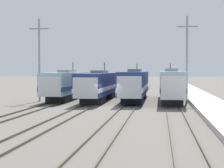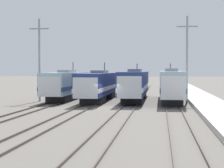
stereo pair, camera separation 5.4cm
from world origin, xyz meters
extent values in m
plane|color=#666059|center=(0.00, 0.00, 0.00)|extent=(400.00, 400.00, 0.00)
cube|color=#4C4238|center=(-7.67, 0.00, 0.07)|extent=(0.07, 120.00, 0.15)
cube|color=#4C4238|center=(-6.23, 0.00, 0.07)|extent=(0.07, 120.00, 0.15)
cube|color=#4C4238|center=(-3.03, 0.00, 0.07)|extent=(0.07, 120.00, 0.15)
cube|color=#4C4238|center=(-1.60, 0.00, 0.07)|extent=(0.07, 120.00, 0.15)
cube|color=#4C4238|center=(1.60, 0.00, 0.07)|extent=(0.07, 120.00, 0.15)
cube|color=#4C4238|center=(3.03, 0.00, 0.07)|extent=(0.07, 120.00, 0.15)
cube|color=#4C4238|center=(6.23, 0.00, 0.07)|extent=(0.07, 120.00, 0.15)
cube|color=#4C4238|center=(7.67, 0.00, 0.07)|extent=(0.07, 120.00, 0.15)
cube|color=#232326|center=(-6.95, 5.43, 0.47)|extent=(2.49, 3.52, 0.95)
cube|color=#232326|center=(-6.95, 13.44, 0.47)|extent=(2.49, 3.52, 0.95)
cube|color=#9EBCCC|center=(-6.95, 9.43, 2.31)|extent=(2.93, 16.02, 2.72)
cube|color=navy|center=(-6.95, 9.43, 1.77)|extent=(2.97, 16.06, 0.49)
cube|color=silver|center=(-6.95, 2.32, 2.11)|extent=(2.69, 1.99, 2.31)
cube|color=black|center=(-6.95, 1.40, 2.62)|extent=(2.29, 0.08, 0.65)
cube|color=gray|center=(-6.95, 9.43, 3.85)|extent=(1.61, 4.00, 0.35)
cylinder|color=#38383D|center=(-6.95, 12.96, 4.40)|extent=(0.12, 0.12, 1.46)
cube|color=black|center=(-2.32, 3.88, 0.47)|extent=(2.50, 4.18, 0.95)
cube|color=black|center=(-2.32, 13.37, 0.47)|extent=(2.50, 4.18, 0.95)
cube|color=navy|center=(-2.32, 8.62, 2.28)|extent=(2.94, 18.98, 2.66)
cube|color=silver|center=(-2.32, 8.62, 1.75)|extent=(2.98, 19.02, 0.48)
cube|color=silver|center=(-2.32, 0.24, 2.08)|extent=(2.71, 2.42, 2.26)
cube|color=black|center=(-2.32, -0.89, 2.58)|extent=(2.30, 0.08, 0.63)
cube|color=slate|center=(-2.32, 8.62, 3.79)|extent=(1.62, 4.75, 0.35)
cylinder|color=#38383D|center=(-2.32, 12.80, 4.36)|extent=(0.12, 0.12, 1.49)
cube|color=black|center=(2.32, 4.39, 0.47)|extent=(2.45, 4.04, 0.95)
cube|color=black|center=(2.32, 13.58, 0.47)|extent=(2.45, 4.04, 0.95)
cube|color=navy|center=(2.32, 8.99, 2.37)|extent=(2.88, 18.38, 2.83)
cube|color=silver|center=(2.32, 8.99, 1.80)|extent=(2.92, 18.42, 0.51)
cube|color=silver|center=(2.32, 0.93, 2.15)|extent=(2.65, 2.46, 2.41)
cube|color=black|center=(2.32, -0.22, 2.68)|extent=(2.25, 0.08, 0.67)
cube|color=slate|center=(2.32, 8.99, 3.96)|extent=(1.58, 4.59, 0.35)
cylinder|color=#38383D|center=(2.32, 13.03, 4.35)|extent=(0.12, 0.12, 1.13)
cube|color=#232326|center=(6.95, 3.27, 0.47)|extent=(2.35, 4.06, 0.95)
cube|color=#232326|center=(6.95, 12.48, 0.47)|extent=(2.35, 4.06, 0.95)
cube|color=#9EBCCC|center=(6.95, 7.87, 2.40)|extent=(2.77, 18.44, 2.90)
cube|color=navy|center=(6.95, 7.87, 1.82)|extent=(2.81, 18.48, 0.52)
cube|color=silver|center=(6.95, -0.55, 2.18)|extent=(2.55, 1.78, 2.47)
cube|color=black|center=(6.95, -1.36, 2.73)|extent=(2.16, 0.08, 0.69)
cube|color=gray|center=(6.95, 7.87, 4.03)|extent=(1.52, 4.61, 0.35)
cylinder|color=#38383D|center=(6.95, 11.93, 4.38)|extent=(0.12, 0.12, 1.06)
cylinder|color=gray|center=(-9.69, 6.07, 5.26)|extent=(0.25, 0.25, 10.51)
cube|color=gray|center=(-9.69, 6.07, 9.25)|extent=(2.54, 0.16, 0.16)
cylinder|color=gray|center=(8.78, 6.07, 5.26)|extent=(0.25, 0.25, 10.51)
cube|color=gray|center=(8.78, 6.07, 9.25)|extent=(2.54, 0.16, 0.16)
cube|color=#B7B5AD|center=(11.02, 0.00, 0.22)|extent=(4.00, 120.00, 0.44)
camera|label=1|loc=(5.63, -39.94, 3.98)|focal=60.00mm
camera|label=2|loc=(5.68, -39.94, 3.98)|focal=60.00mm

